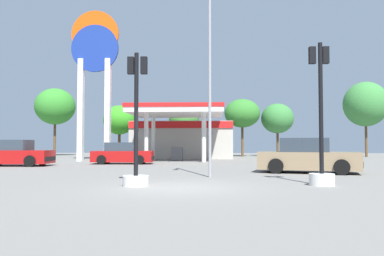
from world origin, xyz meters
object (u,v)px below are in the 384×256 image
at_px(car_1, 308,157).
at_px(traffic_signal_1, 136,146).
at_px(tree_5, 366,104).
at_px(tree_2, 184,120).
at_px(car_0, 14,154).
at_px(car_2, 123,154).
at_px(tree_1, 119,120).
at_px(corner_streetlamp, 210,64).
at_px(tree_0, 55,107).
at_px(tree_3, 242,113).
at_px(station_pole_sign, 95,66).
at_px(tree_4, 277,119).
at_px(traffic_signal_0, 321,144).

xyz_separation_m(car_1, traffic_signal_1, (-7.03, -5.98, 0.56)).
bearing_deg(tree_5, tree_2, 175.36).
height_order(car_0, car_2, car_0).
distance_m(tree_1, corner_streetlamp, 27.79).
relative_size(car_0, tree_0, 0.59).
relative_size(car_2, tree_3, 0.67).
height_order(station_pole_sign, corner_streetlamp, station_pole_sign).
relative_size(car_2, tree_2, 0.75).
bearing_deg(traffic_signal_1, car_1, 40.39).
relative_size(station_pole_sign, car_0, 2.62).
bearing_deg(car_0, station_pole_sign, 65.93).
xyz_separation_m(car_0, tree_5, (28.25, 17.59, 4.74)).
bearing_deg(traffic_signal_1, tree_4, 72.12).
height_order(tree_2, tree_5, tree_5).
bearing_deg(tree_1, traffic_signal_1, -75.69).
distance_m(station_pole_sign, car_1, 19.19).
distance_m(tree_3, tree_4, 4.12).
bearing_deg(tree_2, car_2, -100.67).
bearing_deg(car_0, tree_0, 105.60).
xyz_separation_m(tree_4, corner_streetlamp, (-7.39, -27.16, 0.51)).
bearing_deg(corner_streetlamp, tree_0, 122.57).
distance_m(tree_0, tree_1, 8.22).
distance_m(car_1, tree_5, 25.70).
distance_m(car_2, tree_2, 17.00).
distance_m(traffic_signal_1, tree_1, 30.24).
bearing_deg(tree_2, tree_0, 176.37).
distance_m(car_1, tree_2, 25.36).
distance_m(car_1, tree_4, 24.79).
xyz_separation_m(car_0, tree_2, (9.25, 19.14, 3.26)).
relative_size(station_pole_sign, car_2, 2.90).
height_order(tree_1, tree_2, tree_1).
relative_size(tree_0, tree_4, 1.33).
xyz_separation_m(tree_1, corner_streetlamp, (9.85, -25.97, 0.71)).
bearing_deg(traffic_signal_0, car_1, 80.32).
bearing_deg(car_1, station_pole_sign, 139.89).
relative_size(car_0, car_2, 1.11).
distance_m(car_2, tree_5, 27.05).
bearing_deg(car_2, tree_5, 33.89).
height_order(car_1, tree_1, tree_1).
distance_m(car_0, corner_streetlamp, 14.83).
distance_m(car_2, traffic_signal_1, 14.08).
bearing_deg(car_1, tree_5, 62.83).
distance_m(station_pole_sign, tree_3, 17.43).
bearing_deg(tree_1, tree_5, -1.63).
bearing_deg(car_1, tree_2, 107.28).
bearing_deg(traffic_signal_0, tree_1, 115.19).
distance_m(station_pole_sign, traffic_signal_0, 22.23).
relative_size(car_1, corner_streetlamp, 0.63).
xyz_separation_m(traffic_signal_0, tree_1, (-13.53, 28.76, 2.57)).
relative_size(tree_3, tree_4, 1.07).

